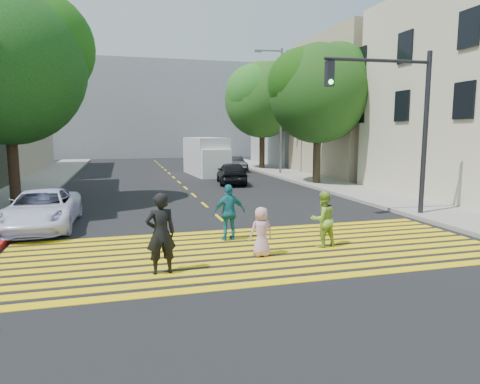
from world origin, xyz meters
name	(u,v)px	position (x,y,z in m)	size (l,w,h in m)	color
ground	(272,265)	(0.00, 0.00, 0.00)	(120.00, 120.00, 0.00)	black
sidewalk_left	(47,178)	(-8.50, 22.00, 0.07)	(3.00, 40.00, 0.15)	gray
sidewalk_right	(319,182)	(8.50, 15.00, 0.07)	(3.00, 60.00, 0.15)	gray
curb_red	(20,226)	(-6.90, 6.00, 0.08)	(0.20, 8.00, 0.16)	maroon
crosswalk	(257,251)	(0.00, 1.28, 0.01)	(13.40, 5.30, 0.01)	yellow
lane_line	(171,175)	(0.00, 22.50, 0.01)	(0.12, 34.40, 0.01)	yellow
building_right_tan	(377,108)	(15.00, 19.00, 5.00)	(10.00, 10.00, 10.00)	tan
building_right_grey	(314,114)	(15.00, 30.00, 5.00)	(10.00, 10.00, 10.00)	gray
backdrop_block	(149,110)	(0.00, 48.00, 6.00)	(30.00, 8.00, 12.00)	gray
tree_left	(8,59)	(-7.85, 10.39, 6.22)	(8.22, 8.13, 9.22)	black
tree_right_near	(320,89)	(8.05, 14.34, 5.80)	(7.23, 6.85, 8.57)	black
tree_right_far	(263,96)	(8.22, 25.60, 6.24)	(8.13, 8.02, 9.24)	black
pedestrian_man	(161,234)	(-2.68, 0.06, 0.94)	(0.69, 0.45, 1.89)	black
pedestrian_woman	(323,219)	(1.93, 1.19, 0.80)	(0.78, 0.60, 1.60)	#91BE40
pedestrian_child	(261,232)	(-0.04, 0.76, 0.66)	(0.64, 0.42, 1.31)	#D49BB4
pedestrian_extra	(229,212)	(-0.44, 2.61, 0.85)	(1.00, 0.42, 1.70)	#1C7086
white_sedan	(42,209)	(-6.16, 5.84, 0.65)	(2.16, 4.69, 1.30)	white
dark_car_near	(232,173)	(3.05, 16.12, 0.70)	(1.66, 4.12, 1.40)	black
silver_car	(199,160)	(3.16, 28.68, 0.70)	(1.95, 4.80, 1.39)	#9AA4AE
dark_car_parked	(234,164)	(5.41, 24.57, 0.62)	(1.31, 3.75, 1.23)	black
white_van	(207,157)	(2.64, 22.09, 1.33)	(2.63, 6.07, 2.80)	silver
traffic_signal	(399,111)	(6.42, 4.27, 4.00)	(4.22, 0.47, 6.18)	#222229
street_lamp	(279,103)	(7.85, 20.80, 5.34)	(2.10, 0.50, 9.30)	slate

